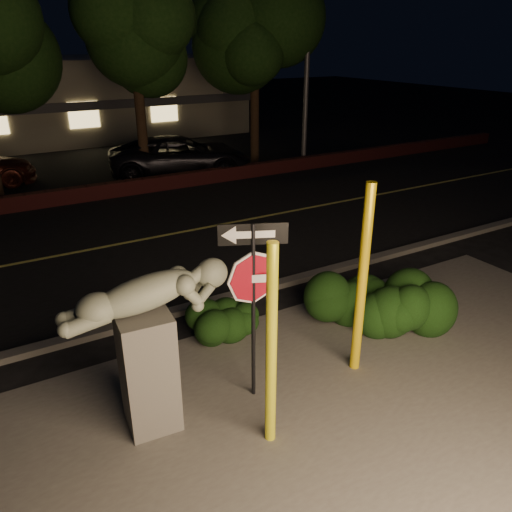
{
  "coord_description": "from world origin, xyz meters",
  "views": [
    {
      "loc": [
        -3.13,
        -5.13,
        4.88
      ],
      "look_at": [
        0.65,
        1.39,
        1.6
      ],
      "focal_mm": 35.0,
      "sensor_mm": 36.0,
      "label": 1
    }
  ],
  "objects_px": {
    "yellow_pole_left": "(271,349)",
    "signpost": "(253,279)",
    "parked_car_dark": "(180,156)",
    "yellow_pole_right": "(362,282)",
    "streetlight": "(303,9)",
    "sculpture": "(148,335)"
  },
  "relations": [
    {
      "from": "streetlight",
      "to": "parked_car_dark",
      "type": "relative_size",
      "value": 1.85
    },
    {
      "from": "yellow_pole_left",
      "to": "parked_car_dark",
      "type": "xyz_separation_m",
      "value": [
        4.37,
        13.74,
        -0.66
      ]
    },
    {
      "from": "sculpture",
      "to": "parked_car_dark",
      "type": "bearing_deg",
      "value": 70.88
    },
    {
      "from": "yellow_pole_right",
      "to": "parked_car_dark",
      "type": "relative_size",
      "value": 0.57
    },
    {
      "from": "signpost",
      "to": "yellow_pole_right",
      "type": "bearing_deg",
      "value": 16.26
    },
    {
      "from": "signpost",
      "to": "parked_car_dark",
      "type": "relative_size",
      "value": 0.5
    },
    {
      "from": "yellow_pole_right",
      "to": "sculpture",
      "type": "xyz_separation_m",
      "value": [
        -3.2,
        0.4,
        -0.12
      ]
    },
    {
      "from": "yellow_pole_right",
      "to": "streetlight",
      "type": "height_order",
      "value": "streetlight"
    },
    {
      "from": "sculpture",
      "to": "streetlight",
      "type": "height_order",
      "value": "streetlight"
    },
    {
      "from": "signpost",
      "to": "streetlight",
      "type": "distance_m",
      "value": 15.29
    },
    {
      "from": "signpost",
      "to": "streetlight",
      "type": "bearing_deg",
      "value": 77.01
    },
    {
      "from": "yellow_pole_right",
      "to": "signpost",
      "type": "distance_m",
      "value": 1.8
    },
    {
      "from": "yellow_pole_left",
      "to": "sculpture",
      "type": "bearing_deg",
      "value": 138.64
    },
    {
      "from": "sculpture",
      "to": "parked_car_dark",
      "type": "xyz_separation_m",
      "value": [
        5.57,
        12.69,
        -0.68
      ]
    },
    {
      "from": "yellow_pole_left",
      "to": "yellow_pole_right",
      "type": "xyz_separation_m",
      "value": [
        2.0,
        0.65,
        0.13
      ]
    },
    {
      "from": "yellow_pole_left",
      "to": "signpost",
      "type": "height_order",
      "value": "yellow_pole_left"
    },
    {
      "from": "sculpture",
      "to": "parked_car_dark",
      "type": "height_order",
      "value": "sculpture"
    },
    {
      "from": "streetlight",
      "to": "yellow_pole_right",
      "type": "bearing_deg",
      "value": -96.18
    },
    {
      "from": "streetlight",
      "to": "parked_car_dark",
      "type": "distance_m",
      "value": 7.13
    },
    {
      "from": "sculpture",
      "to": "streetlight",
      "type": "relative_size",
      "value": 0.23
    },
    {
      "from": "streetlight",
      "to": "yellow_pole_left",
      "type": "bearing_deg",
      "value": -101.26
    },
    {
      "from": "yellow_pole_left",
      "to": "parked_car_dark",
      "type": "height_order",
      "value": "yellow_pole_left"
    }
  ]
}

